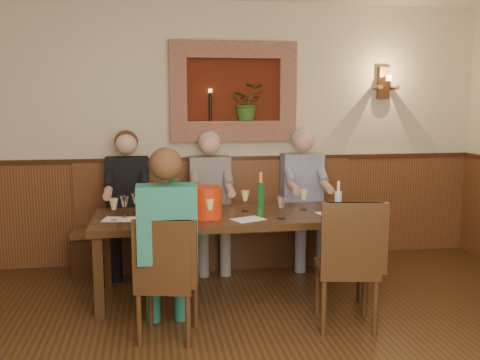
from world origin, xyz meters
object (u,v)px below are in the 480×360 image
(dining_table, at_px, (230,222))
(bench, at_px, (217,234))
(wine_bottle_green_b, at_px, (174,195))
(person_bench_right, at_px, (304,208))
(person_chair_front, at_px, (167,259))
(person_bench_mid, at_px, (211,212))
(water_bottle, at_px, (338,205))
(wine_bottle_green_a, at_px, (261,198))
(chair_near_left, at_px, (168,303))
(person_bench_left, at_px, (128,214))
(chair_near_right, at_px, (346,289))
(spittoon_bucket, at_px, (208,203))

(dining_table, relative_size, bench, 0.80)
(wine_bottle_green_b, bearing_deg, person_bench_right, 26.39)
(person_chair_front, xyz_separation_m, wine_bottle_green_b, (0.09, 0.91, 0.32))
(dining_table, height_order, person_chair_front, person_chair_front)
(person_bench_mid, xyz_separation_m, water_bottle, (0.96, -1.21, 0.28))
(wine_bottle_green_a, bearing_deg, water_bottle, -21.07)
(chair_near_left, relative_size, person_bench_mid, 0.65)
(person_bench_left, bearing_deg, person_bench_right, -0.01)
(chair_near_left, relative_size, wine_bottle_green_b, 2.37)
(person_bench_right, xyz_separation_m, person_chair_front, (-1.51, -1.61, -0.01))
(wine_bottle_green_b, bearing_deg, person_chair_front, -95.82)
(chair_near_left, height_order, wine_bottle_green_a, wine_bottle_green_a)
(chair_near_right, height_order, wine_bottle_green_a, wine_bottle_green_a)
(spittoon_bucket, bearing_deg, person_chair_front, -120.12)
(person_bench_right, bearing_deg, person_chair_front, -133.10)
(bench, distance_m, wine_bottle_green_b, 1.11)
(chair_near_left, relative_size, person_bench_left, 0.64)
(person_bench_mid, bearing_deg, dining_table, -84.57)
(chair_near_left, relative_size, person_chair_front, 0.65)
(person_bench_right, bearing_deg, dining_table, -137.98)
(person_bench_mid, bearing_deg, chair_near_right, -62.26)
(chair_near_right, relative_size, person_bench_right, 0.70)
(person_bench_mid, bearing_deg, person_bench_left, -179.97)
(wine_bottle_green_b, bearing_deg, person_bench_mid, 59.81)
(person_bench_mid, distance_m, wine_bottle_green_b, 0.87)
(bench, bearing_deg, person_chair_front, -108.68)
(chair_near_right, bearing_deg, person_bench_mid, 128.51)
(dining_table, distance_m, chair_near_right, 1.21)
(chair_near_left, height_order, spittoon_bucket, spittoon_bucket)
(chair_near_right, relative_size, spittoon_bucket, 3.67)
(person_bench_right, xyz_separation_m, water_bottle, (-0.05, -1.21, 0.27))
(bench, relative_size, chair_near_right, 2.93)
(dining_table, distance_m, wine_bottle_green_b, 0.56)
(bench, bearing_deg, chair_near_right, -65.81)
(person_chair_front, height_order, spittoon_bucket, person_chair_front)
(person_bench_mid, distance_m, wine_bottle_green_a, 1.07)
(chair_near_left, relative_size, chair_near_right, 0.92)
(person_bench_right, xyz_separation_m, spittoon_bucket, (-1.14, -0.98, 0.28))
(person_bench_mid, relative_size, spittoon_bucket, 5.19)
(chair_near_left, relative_size, person_bench_right, 0.64)
(person_bench_right, height_order, person_chair_front, person_bench_right)
(bench, height_order, person_bench_left, person_bench_left)
(chair_near_right, relative_size, person_chair_front, 0.71)
(person_bench_right, relative_size, person_chair_front, 1.02)
(person_bench_left, xyz_separation_m, person_chair_front, (0.35, -1.61, -0.01))
(chair_near_left, xyz_separation_m, person_bench_left, (-0.35, 1.65, 0.33))
(bench, height_order, person_bench_mid, person_bench_mid)
(chair_near_left, xyz_separation_m, wine_bottle_green_a, (0.84, 0.68, 0.64))
(bench, bearing_deg, spittoon_bucket, -101.07)
(chair_near_left, distance_m, person_chair_front, 0.32)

